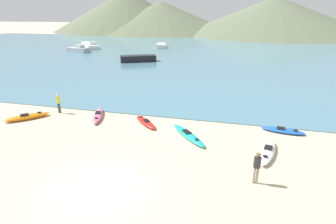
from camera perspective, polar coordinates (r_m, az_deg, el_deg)
The scene contains 18 objects.
ground_plane at distance 12.31m, azimuth -14.75°, elevation -15.94°, with size 400.00×400.00×0.00m, color #C6B793.
bay_water at distance 53.05m, azimuth 8.30°, elevation 12.72°, with size 160.00×70.00×0.06m, color teal.
far_hill_left at distance 122.13m, azimuth -8.82°, elevation 20.99°, with size 61.80×61.80×16.56m, color #5B664C.
far_hill_midleft at distance 112.53m, azimuth -1.33°, elevation 20.02°, with size 57.84×57.84×11.71m, color #5B664C.
far_hill_midright at distance 106.32m, azimuth 22.08°, elevation 18.88°, with size 66.30×66.30×12.85m, color #5B664C.
kayak_on_sand_0 at distance 18.19m, azimuth -4.93°, elevation -2.20°, with size 2.28×2.32×0.35m.
kayak_on_sand_1 at distance 16.35m, azimuth 4.40°, elevation -5.00°, with size 2.81×3.14×0.31m.
kayak_on_sand_2 at distance 18.48m, azimuth 23.72°, elevation -3.69°, with size 2.75×1.18×0.30m.
kayak_on_sand_3 at distance 21.55m, azimuth -28.33°, elevation -0.91°, with size 2.65×2.69×0.41m.
kayak_on_sand_4 at distance 19.93m, azimuth -15.02°, elevation -0.74°, with size 1.70×3.15×0.37m.
kayak_on_sand_5 at distance 15.37m, azimuth 20.83°, elevation -8.06°, with size 1.47×3.25×0.37m.
person_near_foreground at distance 12.44m, azimuth 18.78°, elevation -11.03°, with size 0.32×0.22×1.56m.
person_near_waterline at distance 21.61m, azimuth -22.76°, elevation 2.01°, with size 0.31×0.27×1.53m.
moored_boat_0 at distance 59.80m, azimuth -15.97°, elevation 13.55°, with size 3.77×4.20×1.41m.
moored_boat_1 at distance 63.10m, azimuth -16.83°, elevation 13.81°, with size 5.48×5.06×1.00m.
moored_boat_2 at distance 59.51m, azimuth -1.50°, elevation 14.22°, with size 3.04×5.04×0.87m.
moored_boat_3 at distance 42.26m, azimuth -6.50°, elevation 11.50°, with size 5.71×4.03×0.96m.
moored_boat_4 at distance 55.72m, azimuth -18.90°, elevation 12.77°, with size 4.75×2.83×1.41m.
Camera 1 is at (5.20, -8.51, 7.21)m, focal length 28.00 mm.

